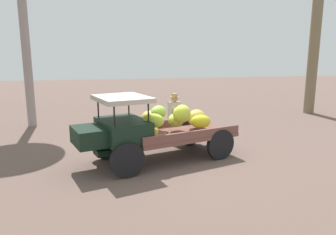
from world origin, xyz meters
TOP-DOWN VIEW (x-y plane):
  - ground_plane at (0.00, 0.00)m, footprint 60.00×60.00m
  - truck at (0.28, 0.05)m, footprint 4.66×2.76m
  - farmer at (-0.84, -1.82)m, footprint 0.56×0.53m

SIDE VIEW (x-z plane):
  - ground_plane at x=0.00m, z-range 0.00..0.00m
  - truck at x=0.28m, z-range -0.02..1.85m
  - farmer at x=-0.84m, z-range 0.11..1.75m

